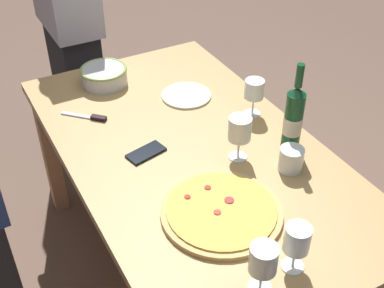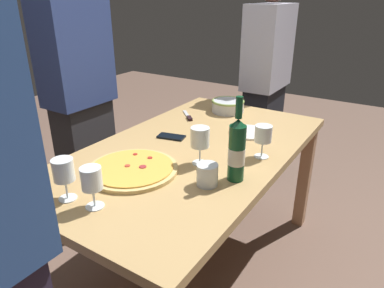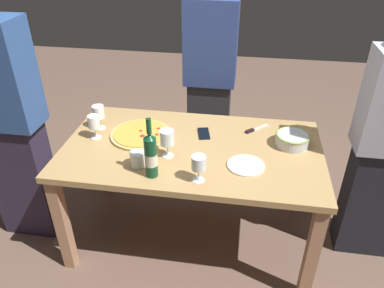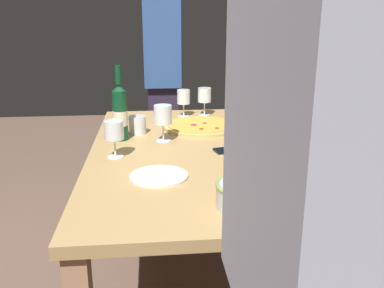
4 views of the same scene
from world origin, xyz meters
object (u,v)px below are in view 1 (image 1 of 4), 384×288
object	(u,v)px
wine_bottle	(293,118)
side_plate	(186,95)
wine_glass_far_right	(254,90)
cup_amber	(291,159)
wine_glass_far_left	(240,131)
person_guest_left	(69,24)
dining_table	(192,167)
cell_phone	(146,153)
pizza_knife	(90,117)
wine_glass_near_pizza	(263,260)
serving_bowl	(104,75)
pizza	(221,211)
wine_glass_by_bottle	(297,240)

from	to	relation	value
wine_bottle	side_plate	distance (m)	0.55
wine_glass_far_right	cup_amber	size ratio (longest dim) A/B	1.74
wine_glass_far_left	person_guest_left	world-z (taller)	person_guest_left
wine_glass_far_left	wine_glass_far_right	world-z (taller)	wine_glass_far_left
person_guest_left	dining_table	bearing A→B (deg)	0.00
cell_phone	pizza_knife	world-z (taller)	pizza_knife
dining_table	wine_glass_near_pizza	bearing A→B (deg)	167.93
serving_bowl	cell_phone	distance (m)	0.56
serving_bowl	cup_amber	distance (m)	0.96
side_plate	cell_phone	xyz separation A→B (m)	(-0.28, 0.32, 0.00)
wine_glass_far_left	side_plate	world-z (taller)	wine_glass_far_left
dining_table	wine_glass_far_right	world-z (taller)	wine_glass_far_right
pizza	serving_bowl	bearing A→B (deg)	2.04
wine_glass_far_left	wine_glass_far_right	xyz separation A→B (m)	(0.22, -0.21, -0.01)
wine_glass_far_right	cell_phone	bearing A→B (deg)	94.08
pizza	person_guest_left	xyz separation A→B (m)	(1.54, 0.01, 0.05)
cup_amber	wine_glass_by_bottle	bearing A→B (deg)	143.75
cup_amber	cell_phone	xyz separation A→B (m)	(0.33, 0.41, -0.04)
wine_glass_near_pizza	serving_bowl	bearing A→B (deg)	-0.99
serving_bowl	cup_amber	world-z (taller)	cup_amber
pizza	wine_glass_far_left	xyz separation A→B (m)	(0.22, -0.21, 0.11)
serving_bowl	side_plate	bearing A→B (deg)	-135.12
dining_table	pizza_knife	xyz separation A→B (m)	(0.38, 0.27, 0.10)
wine_glass_by_bottle	cup_amber	world-z (taller)	wine_glass_by_bottle
wine_glass_near_pizza	pizza_knife	size ratio (longest dim) A/B	1.05
dining_table	wine_bottle	bearing A→B (deg)	-118.03
side_plate	wine_bottle	bearing A→B (deg)	-161.76
dining_table	person_guest_left	size ratio (longest dim) A/B	0.99
wine_glass_far_right	cup_amber	distance (m)	0.38
pizza	pizza_knife	xyz separation A→B (m)	(0.73, 0.19, -0.01)
wine_glass_far_left	pizza_knife	world-z (taller)	wine_glass_far_left
wine_bottle	wine_glass_far_right	world-z (taller)	wine_bottle
serving_bowl	wine_bottle	bearing A→B (deg)	-150.66
pizza	wine_glass_near_pizza	world-z (taller)	wine_glass_near_pizza
wine_glass_near_pizza	side_plate	size ratio (longest dim) A/B	0.76
wine_glass_far_right	person_guest_left	world-z (taller)	person_guest_left
wine_glass_far_right	cup_amber	xyz separation A→B (m)	(-0.36, 0.08, -0.07)
dining_table	wine_glass_by_bottle	xyz separation A→B (m)	(-0.63, 0.01, 0.20)
cell_phone	person_guest_left	world-z (taller)	person_guest_left
serving_bowl	wine_glass_near_pizza	world-z (taller)	wine_glass_near_pizza
side_plate	cup_amber	bearing A→B (deg)	-171.39
pizza	wine_bottle	world-z (taller)	wine_bottle
serving_bowl	side_plate	world-z (taller)	serving_bowl
wine_glass_by_bottle	side_plate	world-z (taller)	wine_glass_by_bottle
wine_bottle	wine_glass_near_pizza	world-z (taller)	wine_bottle
serving_bowl	dining_table	bearing A→B (deg)	-169.19
pizza	wine_glass_far_right	world-z (taller)	wine_glass_far_right
person_guest_left	wine_glass_far_right	bearing A→B (deg)	16.67
dining_table	cup_amber	world-z (taller)	cup_amber
wine_bottle	wine_glass_far_right	size ratio (longest dim) A/B	2.26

